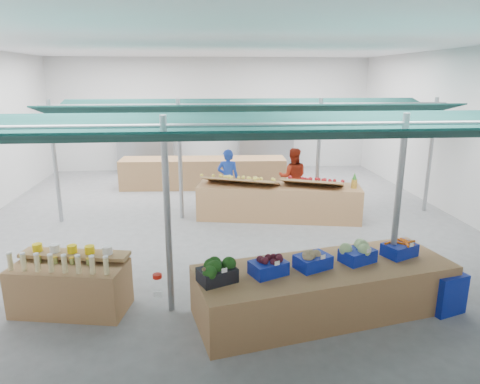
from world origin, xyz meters
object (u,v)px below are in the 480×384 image
Objects in this scene: bottle_shelf at (72,284)px; crate_stack at (446,292)px; veg_counter at (324,289)px; vendor_right at (293,177)px; vendor_left at (228,178)px; fruit_counter at (278,202)px.

bottle_shelf is 2.91× the size of crate_stack.
veg_counter is 2.41× the size of vendor_right.
vendor_left is at bearing 72.69° from bottle_shelf.
vendor_right is at bearing -168.97° from vendor_left.
bottle_shelf is at bearing 72.80° from vendor_left.
vendor_left and vendor_right have the same top height.
veg_counter is 5.65m from vendor_right.
fruit_counter is at bearing 148.52° from vendor_left.
fruit_counter is 1.31m from vendor_right.
veg_counter is 4.49m from fruit_counter.
crate_stack is 0.39× the size of vendor_left.
veg_counter is at bearing 174.89° from crate_stack.
vendor_left reaches higher than fruit_counter.
vendor_left is at bearing 117.17° from crate_stack.
vendor_right is (-1.16, 5.76, 0.50)m from crate_stack.
bottle_shelf is at bearing 59.49° from vendor_right.
fruit_counter is at bearing 110.65° from crate_stack.
crate_stack is at bearing -17.09° from veg_counter.
fruit_counter is 2.50× the size of vendor_right.
bottle_shelf is at bearing -123.35° from fruit_counter.
veg_counter is 0.96× the size of fruit_counter.
crate_stack is (5.72, -0.60, -0.11)m from bottle_shelf.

